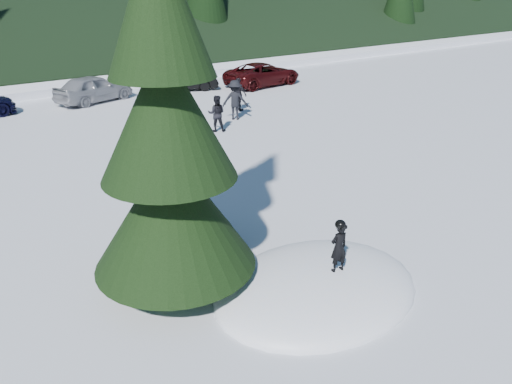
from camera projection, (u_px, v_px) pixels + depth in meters
ground at (316, 290)px, 10.17m from camera, size 200.00×200.00×0.00m
snow_mound at (316, 290)px, 10.17m from camera, size 4.48×3.52×0.96m
spruce_tall at (167, 131)px, 8.99m from camera, size 3.20×3.20×8.60m
spruce_short at (182, 162)px, 11.05m from camera, size 2.20×2.20×5.37m
child_skier at (339, 247)px, 9.76m from camera, size 0.41×0.30×1.04m
adult_0 at (217, 113)px, 20.61m from camera, size 0.93×0.89×1.50m
adult_1 at (239, 95)px, 23.85m from camera, size 0.63×1.00×1.58m
adult_2 at (235, 100)px, 22.36m from camera, size 1.28×1.24×1.76m
car_4 at (94, 88)px, 25.66m from camera, size 4.42×2.77×1.40m
car_5 at (184, 79)px, 28.41m from camera, size 3.99×2.55×1.24m
car_6 at (263, 74)px, 29.73m from camera, size 5.04×2.66×1.35m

